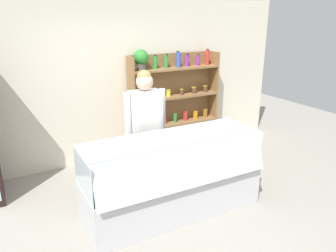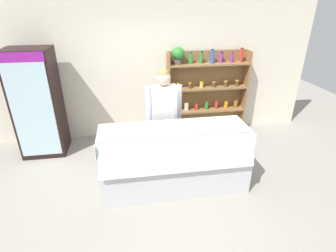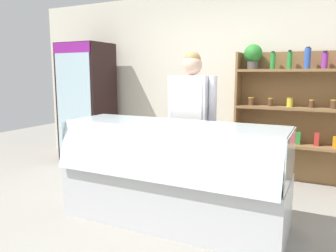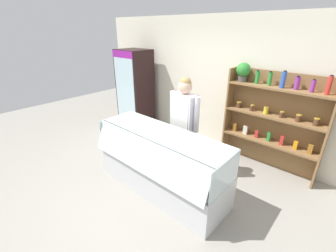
{
  "view_description": "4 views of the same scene",
  "coord_description": "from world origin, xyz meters",
  "px_view_note": "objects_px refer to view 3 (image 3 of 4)",
  "views": [
    {
      "loc": [
        -1.67,
        -3.14,
        2.38
      ],
      "look_at": [
        0.4,
        0.69,
        0.92
      ],
      "focal_mm": 35.0,
      "sensor_mm": 36.0,
      "label": 1
    },
    {
      "loc": [
        -0.51,
        -3.29,
        2.69
      ],
      "look_at": [
        0.1,
        0.48,
        0.86
      ],
      "focal_mm": 28.0,
      "sensor_mm": 36.0,
      "label": 2
    },
    {
      "loc": [
        1.47,
        -2.8,
        1.48
      ],
      "look_at": [
        -0.19,
        0.59,
        0.88
      ],
      "focal_mm": 35.0,
      "sensor_mm": 36.0,
      "label": 3
    },
    {
      "loc": [
        2.21,
        -2.11,
        2.45
      ],
      "look_at": [
        -0.07,
        0.44,
        0.94
      ],
      "focal_mm": 24.0,
      "sensor_mm": 36.0,
      "label": 4
    }
  ],
  "objects_px": {
    "deli_display_case": "(172,191)",
    "shop_clerk": "(191,113)",
    "drinks_fridge": "(87,104)",
    "shelving_unit": "(296,107)"
  },
  "relations": [
    {
      "from": "drinks_fridge",
      "to": "deli_display_case",
      "type": "bearing_deg",
      "value": -32.72
    },
    {
      "from": "shelving_unit",
      "to": "shop_clerk",
      "type": "distance_m",
      "value": 1.56
    },
    {
      "from": "shelving_unit",
      "to": "shop_clerk",
      "type": "xyz_separation_m",
      "value": [
        -1.03,
        -1.17,
        -0.02
      ]
    },
    {
      "from": "shelving_unit",
      "to": "deli_display_case",
      "type": "distance_m",
      "value": 2.18
    },
    {
      "from": "deli_display_case",
      "to": "shelving_unit",
      "type": "bearing_deg",
      "value": 61.82
    },
    {
      "from": "deli_display_case",
      "to": "shop_clerk",
      "type": "distance_m",
      "value": 0.97
    },
    {
      "from": "drinks_fridge",
      "to": "shelving_unit",
      "type": "distance_m",
      "value": 3.25
    },
    {
      "from": "drinks_fridge",
      "to": "shelving_unit",
      "type": "height_order",
      "value": "drinks_fridge"
    },
    {
      "from": "shelving_unit",
      "to": "shop_clerk",
      "type": "height_order",
      "value": "shelving_unit"
    },
    {
      "from": "drinks_fridge",
      "to": "deli_display_case",
      "type": "relative_size",
      "value": 0.89
    }
  ]
}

